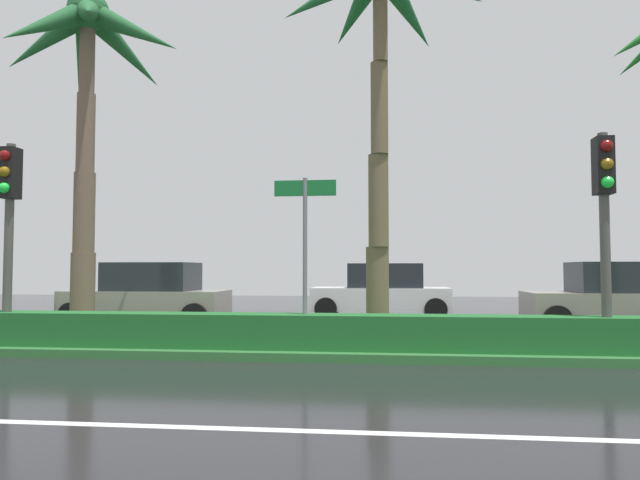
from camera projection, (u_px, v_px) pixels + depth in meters
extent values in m
cube|color=black|center=(375.00, 344.00, 12.41)|extent=(90.00, 42.00, 0.10)
cube|color=white|center=(361.00, 433.00, 5.47)|extent=(81.00, 0.14, 0.01)
cube|color=#2D6B33|center=(374.00, 344.00, 11.43)|extent=(85.50, 4.00, 0.15)
cube|color=#1E6028|center=(372.00, 332.00, 10.06)|extent=(76.50, 0.70, 0.60)
cylinder|color=brown|center=(83.00, 293.00, 12.59)|extent=(0.51, 0.51, 1.75)
cylinder|color=brown|center=(84.00, 213.00, 12.67)|extent=(0.45, 0.45, 1.75)
cylinder|color=brown|center=(86.00, 133.00, 12.75)|extent=(0.39, 0.39, 1.75)
cylinder|color=brown|center=(87.00, 55.00, 12.83)|extent=(0.33, 0.33, 1.75)
sphere|color=#225E30|center=(88.00, 11.00, 12.88)|extent=(0.90, 0.90, 0.90)
cone|color=#225E30|center=(132.00, 30.00, 12.72)|extent=(2.31, 0.60, 1.46)
cone|color=#225E30|center=(125.00, 51.00, 13.65)|extent=(1.55, 2.24, 1.64)
cone|color=#225E30|center=(83.00, 52.00, 13.71)|extent=(1.72, 2.17, 1.64)
cone|color=#225E30|center=(48.00, 40.00, 13.04)|extent=(2.30, 0.75, 1.61)
cone|color=#225E30|center=(48.00, 24.00, 12.04)|extent=(1.45, 2.23, 1.72)
cone|color=#225E30|center=(88.00, 11.00, 11.88)|extent=(1.59, 2.30, 1.38)
cylinder|color=brown|center=(378.00, 293.00, 11.51)|extent=(0.45, 0.45, 1.83)
cylinder|color=brown|center=(378.00, 201.00, 11.52)|extent=(0.40, 0.40, 1.83)
cylinder|color=brown|center=(379.00, 108.00, 11.54)|extent=(0.34, 0.34, 1.83)
cylinder|color=brown|center=(380.00, 16.00, 11.56)|extent=(0.29, 0.29, 1.83)
cone|color=#216634|center=(406.00, 9.00, 12.29)|extent=(1.68, 2.09, 1.57)
cone|color=#216634|center=(357.00, 8.00, 12.49)|extent=(1.58, 2.19, 1.38)
cylinder|color=#4C4C47|center=(9.00, 243.00, 10.83)|extent=(0.16, 0.16, 3.73)
cube|color=black|center=(10.00, 173.00, 10.89)|extent=(0.28, 0.32, 0.96)
sphere|color=maroon|center=(5.00, 156.00, 10.74)|extent=(0.20, 0.20, 0.20)
sphere|color=#7F600F|center=(5.00, 172.00, 10.72)|extent=(0.20, 0.20, 0.20)
sphere|color=#1EEA3F|center=(4.00, 188.00, 10.71)|extent=(0.20, 0.20, 0.20)
cylinder|color=#4C4C47|center=(605.00, 242.00, 9.64)|extent=(0.16, 0.16, 3.66)
cube|color=black|center=(603.00, 166.00, 9.70)|extent=(0.28, 0.32, 0.96)
sphere|color=maroon|center=(607.00, 146.00, 9.55)|extent=(0.20, 0.20, 0.20)
sphere|color=#7F600F|center=(607.00, 164.00, 9.53)|extent=(0.20, 0.20, 0.20)
sphere|color=#1EEA3F|center=(607.00, 182.00, 9.52)|extent=(0.20, 0.20, 0.20)
cylinder|color=slate|center=(305.00, 263.00, 10.23)|extent=(0.08, 0.08, 3.00)
cube|color=#146B2D|center=(305.00, 188.00, 10.30)|extent=(1.10, 0.03, 0.28)
cube|color=gray|center=(147.00, 304.00, 15.86)|extent=(4.30, 1.76, 0.72)
cube|color=#1E2328|center=(152.00, 277.00, 15.88)|extent=(2.30, 1.58, 0.76)
cylinder|color=black|center=(71.00, 315.00, 15.14)|extent=(0.68, 0.22, 0.68)
cylinder|color=black|center=(105.00, 311.00, 16.92)|extent=(0.68, 0.22, 0.68)
cylinder|color=black|center=(194.00, 317.00, 14.77)|extent=(0.68, 0.22, 0.68)
cylinder|color=black|center=(215.00, 311.00, 16.55)|extent=(0.68, 0.22, 0.68)
cube|color=white|center=(380.00, 299.00, 18.46)|extent=(4.30, 1.76, 0.72)
cube|color=#1E2328|center=(385.00, 276.00, 18.48)|extent=(2.30, 1.58, 0.76)
cylinder|color=black|center=(326.00, 309.00, 17.74)|extent=(0.68, 0.22, 0.68)
cylinder|color=black|center=(331.00, 305.00, 19.52)|extent=(0.68, 0.22, 0.68)
cylinder|color=black|center=(436.00, 309.00, 17.37)|extent=(0.68, 0.22, 0.68)
cylinder|color=black|center=(431.00, 306.00, 19.15)|extent=(0.68, 0.22, 0.68)
cube|color=gray|center=(615.00, 307.00, 14.58)|extent=(4.30, 1.76, 0.72)
cube|color=#1E2328|center=(621.00, 277.00, 14.60)|extent=(2.30, 1.58, 0.76)
cylinder|color=black|center=(557.00, 320.00, 13.86)|extent=(0.68, 0.22, 0.68)
cylinder|color=black|center=(538.00, 314.00, 15.65)|extent=(0.68, 0.22, 0.68)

